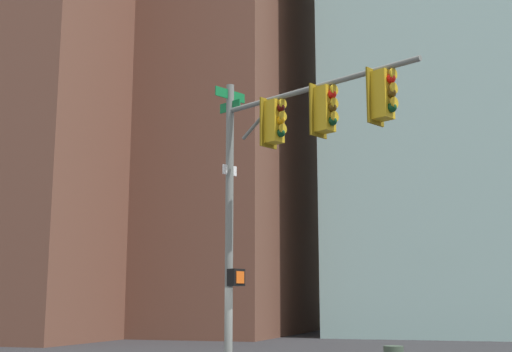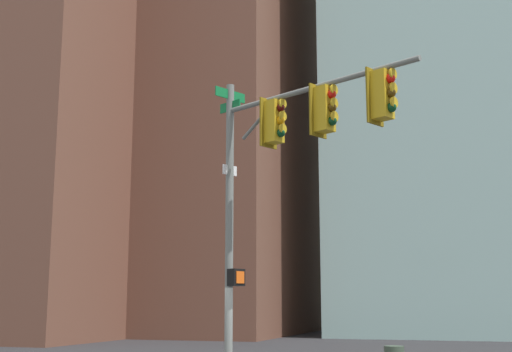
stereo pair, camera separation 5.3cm
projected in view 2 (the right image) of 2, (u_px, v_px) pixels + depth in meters
signal_pole_assembly at (287, 155)px, 15.39m from camera, size 5.16×2.88×7.50m
building_brick_nearside at (129, 74)px, 53.83m from camera, size 27.12×18.33×39.79m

